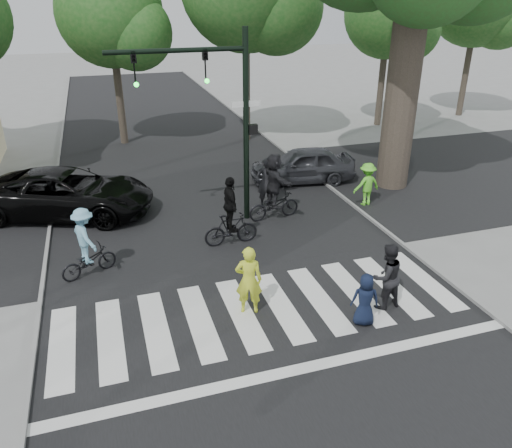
{
  "coord_description": "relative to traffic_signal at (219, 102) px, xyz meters",
  "views": [
    {
      "loc": [
        -3.14,
        -8.4,
        6.91
      ],
      "look_at": [
        0.5,
        3.0,
        1.3
      ],
      "focal_mm": 35.0,
      "sensor_mm": 36.0,
      "label": 1
    }
  ],
  "objects": [
    {
      "name": "curb_right",
      "position": [
        4.7,
        -1.2,
        -3.85
      ],
      "size": [
        0.1,
        70.0,
        0.1
      ],
      "primitive_type": "cube",
      "color": "gray",
      "rests_on": "ground"
    },
    {
      "name": "bystander_hivis",
      "position": [
        5.19,
        -0.17,
        -3.13
      ],
      "size": [
        1.04,
        0.66,
        1.54
      ],
      "primitive_type": "imported",
      "rotation": [
        0.0,
        0.0,
        3.23
      ],
      "color": "#64DE31",
      "rests_on": "ground"
    },
    {
      "name": "bg_tree_5",
      "position": [
        17.92,
        10.5,
        2.46
      ],
      "size": [
        5.67,
        5.4,
        9.3
      ],
      "color": "brown",
      "rests_on": "ground"
    },
    {
      "name": "road_stem",
      "position": [
        -0.35,
        -1.2,
        -3.9
      ],
      "size": [
        10.0,
        70.0,
        0.01
      ],
      "primitive_type": "cube",
      "color": "black",
      "rests_on": "ground"
    },
    {
      "name": "car_grey",
      "position": [
        3.95,
        2.7,
        -3.21
      ],
      "size": [
        4.27,
        2.21,
        1.39
      ],
      "primitive_type": "imported",
      "rotation": [
        0.0,
        0.0,
        -1.71
      ],
      "color": "#34353A",
      "rests_on": "ground"
    },
    {
      "name": "crosswalk",
      "position": [
        -0.35,
        -5.54,
        -3.89
      ],
      "size": [
        10.0,
        3.85,
        0.01
      ],
      "color": "silver",
      "rests_on": "ground"
    },
    {
      "name": "road_cross",
      "position": [
        -0.35,
        1.8,
        -3.89
      ],
      "size": [
        70.0,
        10.0,
        0.01
      ],
      "primitive_type": "cube",
      "color": "black",
      "rests_on": "ground"
    },
    {
      "name": "bg_tree_4",
      "position": [
        11.88,
        9.93,
        1.73
      ],
      "size": [
        4.83,
        4.6,
        8.15
      ],
      "color": "brown",
      "rests_on": "ground"
    },
    {
      "name": "traffic_signal",
      "position": [
        0.0,
        0.0,
        0.0
      ],
      "size": [
        4.45,
        0.29,
        6.0
      ],
      "color": "black",
      "rests_on": "ground"
    },
    {
      "name": "cyclist_mid",
      "position": [
        -0.15,
        -1.68,
        -3.03
      ],
      "size": [
        1.64,
        1.0,
        2.13
      ],
      "color": "black",
      "rests_on": "ground"
    },
    {
      "name": "bystander_dark",
      "position": [
        1.78,
        0.79,
        -3.02
      ],
      "size": [
        0.66,
        0.44,
        1.77
      ],
      "primitive_type": "imported",
      "rotation": [
        0.0,
        0.0,
        3.11
      ],
      "color": "black",
      "rests_on": "ground"
    },
    {
      "name": "pedestrian_woman",
      "position": [
        -0.66,
        -5.16,
        -3.04
      ],
      "size": [
        0.72,
        0.58,
        1.72
      ],
      "primitive_type": "imported",
      "rotation": [
        0.0,
        0.0,
        2.83
      ],
      "color": "#D3E42F",
      "rests_on": "ground"
    },
    {
      "name": "ground",
      "position": [
        -0.35,
        -6.2,
        -3.9
      ],
      "size": [
        120.0,
        120.0,
        0.0
      ],
      "primitive_type": "plane",
      "color": "gray",
      "rests_on": "ground"
    },
    {
      "name": "pedestrian_adult",
      "position": [
        2.48,
        -5.94,
        -3.07
      ],
      "size": [
        0.87,
        0.72,
        1.67
      ],
      "primitive_type": "imported",
      "rotation": [
        0.0,
        0.0,
        3.25
      ],
      "color": "black",
      "rests_on": "ground"
    },
    {
      "name": "cyclist_right",
      "position": [
        1.69,
        -0.3,
        -2.9
      ],
      "size": [
        1.83,
        1.7,
        2.25
      ],
      "color": "black",
      "rests_on": "ground"
    },
    {
      "name": "pedestrian_child",
      "position": [
        1.69,
        -6.4,
        -3.27
      ],
      "size": [
        0.72,
        0.6,
        1.27
      ],
      "primitive_type": "imported",
      "rotation": [
        0.0,
        0.0,
        2.77
      ],
      "color": "black",
      "rests_on": "ground"
    },
    {
      "name": "curb_left",
      "position": [
        -5.4,
        -1.2,
        -3.85
      ],
      "size": [
        0.1,
        70.0,
        0.1
      ],
      "primitive_type": "cube",
      "color": "gray",
      "rests_on": "ground"
    },
    {
      "name": "bg_tree_2",
      "position": [
        -2.11,
        10.42,
        1.88
      ],
      "size": [
        5.04,
        4.8,
        8.4
      ],
      "color": "brown",
      "rests_on": "ground"
    },
    {
      "name": "car_suv",
      "position": [
        -4.78,
        2.1,
        -3.12
      ],
      "size": [
        6.16,
        4.39,
        1.56
      ],
      "primitive_type": "imported",
      "rotation": [
        0.0,
        0.0,
        1.21
      ],
      "color": "black",
      "rests_on": "ground"
    },
    {
      "name": "cyclist_left",
      "position": [
        -4.21,
        -2.25,
        -3.07
      ],
      "size": [
        1.6,
        1.13,
        1.92
      ],
      "color": "black",
      "rests_on": "ground"
    }
  ]
}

